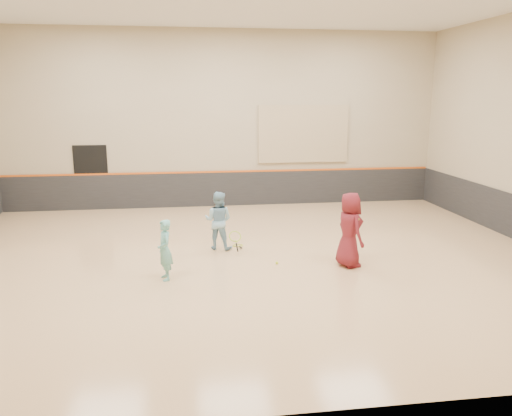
{
  "coord_description": "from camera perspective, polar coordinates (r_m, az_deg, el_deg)",
  "views": [
    {
      "loc": [
        -1.29,
        -11.29,
        3.82
      ],
      "look_at": [
        0.34,
        0.4,
        1.15
      ],
      "focal_mm": 35.0,
      "sensor_mm": 36.0,
      "label": 1
    }
  ],
  "objects": [
    {
      "name": "ball_beside_spare",
      "position": [
        15.56,
        -10.27,
        -1.54
      ],
      "size": [
        0.07,
        0.07,
        0.07
      ],
      "primitive_type": "sphere",
      "color": "#DCEA36",
      "rests_on": "floor"
    },
    {
      "name": "held_racket",
      "position": [
        12.33,
        -2.41,
        -3.26
      ],
      "size": [
        0.49,
        0.49,
        0.52
      ],
      "primitive_type": null,
      "color": "#A4D32E",
      "rests_on": "instructor"
    },
    {
      "name": "ball_under_racket",
      "position": [
        11.63,
        2.4,
        -6.27
      ],
      "size": [
        0.07,
        0.07,
        0.07
      ],
      "primitive_type": "sphere",
      "color": "#D1E535",
      "rests_on": "floor"
    },
    {
      "name": "young_man",
      "position": [
        11.48,
        10.65,
        -2.46
      ],
      "size": [
        0.72,
        0.94,
        1.71
      ],
      "primitive_type": "imported",
      "rotation": [
        0.0,
        0.0,
        1.8
      ],
      "color": "maroon",
      "rests_on": "floor"
    },
    {
      "name": "ball_in_hand",
      "position": [
        11.3,
        11.57,
        -1.28
      ],
      "size": [
        0.07,
        0.07,
        0.07
      ],
      "primitive_type": "sphere",
      "color": "gold",
      "rests_on": "young_man"
    },
    {
      "name": "doorway",
      "position": [
        17.78,
        -18.28,
        3.3
      ],
      "size": [
        1.1,
        0.05,
        2.2
      ],
      "primitive_type": "cube",
      "color": "black",
      "rests_on": "floor"
    },
    {
      "name": "room",
      "position": [
        11.76,
        -1.39,
        -2.08
      ],
      "size": [
        15.04,
        12.04,
        6.22
      ],
      "color": "tan",
      "rests_on": "ground"
    },
    {
      "name": "wainscot_back",
      "position": [
        17.61,
        -3.61,
        2.18
      ],
      "size": [
        14.9,
        0.04,
        1.2
      ],
      "primitive_type": "cube",
      "color": "#232326",
      "rests_on": "floor"
    },
    {
      "name": "acoustic_panel",
      "position": [
        17.77,
        5.44,
        8.43
      ],
      "size": [
        3.2,
        0.08,
        2.0
      ],
      "primitive_type": "cube",
      "color": "tan",
      "rests_on": "wall_back"
    },
    {
      "name": "girl",
      "position": [
        10.68,
        -10.38,
        -4.74
      ],
      "size": [
        0.42,
        0.54,
        1.3
      ],
      "primitive_type": "imported",
      "rotation": [
        0.0,
        0.0,
        -1.31
      ],
      "color": "#6CBCB7",
      "rests_on": "floor"
    },
    {
      "name": "spare_racket",
      "position": [
        12.99,
        -2.09,
        -4.18
      ],
      "size": [
        0.59,
        0.59,
        0.08
      ],
      "primitive_type": null,
      "color": "#B7D32E",
      "rests_on": "floor"
    },
    {
      "name": "accent_stripe",
      "position": [
        17.49,
        -3.64,
        4.17
      ],
      "size": [
        14.9,
        0.03,
        0.06
      ],
      "primitive_type": "cube",
      "color": "#D85914",
      "rests_on": "wall_back"
    },
    {
      "name": "instructor",
      "position": [
        12.62,
        -4.33,
        -1.42
      ],
      "size": [
        0.87,
        0.78,
        1.48
      ],
      "primitive_type": "imported",
      "rotation": [
        0.0,
        0.0,
        2.77
      ],
      "color": "#8BBCD7",
      "rests_on": "floor"
    }
  ]
}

